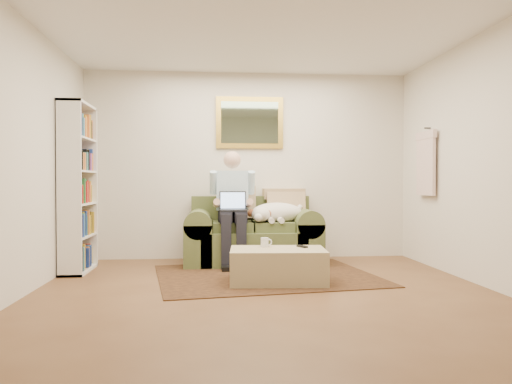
{
  "coord_description": "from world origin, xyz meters",
  "views": [
    {
      "loc": [
        -0.5,
        -4.5,
        1.06
      ],
      "look_at": [
        0.01,
        1.35,
        0.95
      ],
      "focal_mm": 35.0,
      "sensor_mm": 36.0,
      "label": 1
    }
  ],
  "objects": [
    {
      "name": "bookshelf",
      "position": [
        -2.1,
        1.6,
        1.0
      ],
      "size": [
        0.28,
        0.8,
        2.0
      ],
      "primitive_type": null,
      "color": "white",
      "rests_on": "room_shell"
    },
    {
      "name": "ottoman",
      "position": [
        0.18,
        0.71,
        0.18
      ],
      "size": [
        1.04,
        0.7,
        0.36
      ],
      "primitive_type": "cube",
      "rotation": [
        0.0,
        0.0,
        -0.07
      ],
      "color": "tan",
      "rests_on": "room_shell"
    },
    {
      "name": "hanging_shirt",
      "position": [
        2.19,
        1.6,
        1.35
      ],
      "size": [
        0.06,
        0.52,
        0.9
      ],
      "primitive_type": null,
      "color": "beige",
      "rests_on": "room_shell"
    },
    {
      "name": "sleeping_dog",
      "position": [
        0.33,
        1.94,
        0.67
      ],
      "size": [
        0.72,
        0.45,
        0.27
      ],
      "primitive_type": null,
      "color": "white",
      "rests_on": "sofa"
    },
    {
      "name": "coffee_mug",
      "position": [
        0.06,
        0.88,
        0.41
      ],
      "size": [
        0.08,
        0.08,
        0.1
      ],
      "primitive_type": "cylinder",
      "color": "white",
      "rests_on": "ottoman"
    },
    {
      "name": "rug",
      "position": [
        0.1,
        1.11,
        0.01
      ],
      "size": [
        2.66,
        2.26,
        0.01
      ],
      "primitive_type": "cube",
      "rotation": [
        0.0,
        0.0,
        0.15
      ],
      "color": "black",
      "rests_on": "room_shell"
    },
    {
      "name": "sofa",
      "position": [
        0.02,
        2.02,
        0.3
      ],
      "size": [
        1.75,
        0.89,
        1.05
      ],
      "color": "#5D6535",
      "rests_on": "room_shell"
    },
    {
      "name": "room_shell",
      "position": [
        0.0,
        0.35,
        1.3
      ],
      "size": [
        4.51,
        5.0,
        2.61
      ],
      "color": "brown",
      "rests_on": "ground"
    },
    {
      "name": "laptop",
      "position": [
        -0.24,
        1.8,
        0.77
      ],
      "size": [
        0.34,
        0.27,
        0.25
      ],
      "color": "black",
      "rests_on": "seated_man"
    },
    {
      "name": "tv_remote",
      "position": [
        0.46,
        0.8,
        0.37
      ],
      "size": [
        0.11,
        0.16,
        0.02
      ],
      "primitive_type": "cube",
      "rotation": [
        0.0,
        0.0,
        0.42
      ],
      "color": "black",
      "rests_on": "ottoman"
    },
    {
      "name": "wall_mirror",
      "position": [
        0.02,
        2.47,
        1.9
      ],
      "size": [
        0.94,
        0.04,
        0.72
      ],
      "color": "gold",
      "rests_on": "room_shell"
    },
    {
      "name": "seated_man",
      "position": [
        -0.24,
        1.86,
        0.74
      ],
      "size": [
        0.58,
        0.82,
        1.47
      ],
      "primitive_type": null,
      "color": "#8CC0D8",
      "rests_on": "sofa"
    }
  ]
}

